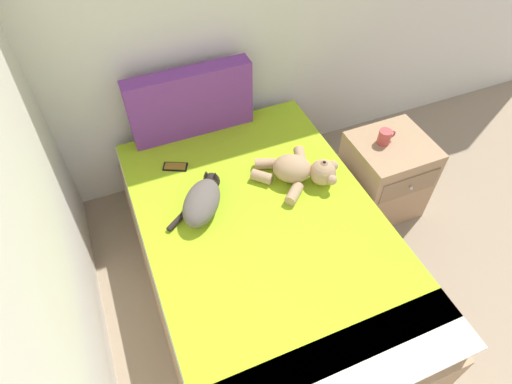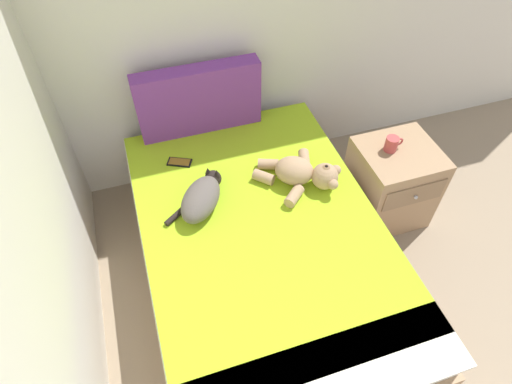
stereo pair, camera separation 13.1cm
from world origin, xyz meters
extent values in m
plane|color=gray|center=(2.13, 1.92, 0.00)|extent=(10.65, 10.65, 0.00)
cube|color=#9E7A56|center=(0.99, 2.77, 0.16)|extent=(1.34, 2.01, 0.32)
cube|color=white|center=(0.99, 2.77, 0.41)|extent=(1.30, 1.95, 0.18)
cube|color=#9EC61E|center=(0.99, 2.83, 0.51)|extent=(1.29, 1.81, 0.02)
cube|color=silver|center=(0.99, 1.93, 0.51)|extent=(1.29, 0.32, 0.02)
cube|color=#72338C|center=(0.86, 3.69, 0.74)|extent=(0.80, 0.12, 0.45)
ellipsoid|color=#59514C|center=(0.70, 3.00, 0.59)|extent=(0.35, 0.39, 0.15)
sphere|color=black|center=(0.81, 3.15, 0.57)|extent=(0.10, 0.10, 0.10)
cone|color=black|center=(0.79, 3.17, 0.62)|extent=(0.04, 0.04, 0.04)
cone|color=black|center=(0.83, 3.14, 0.62)|extent=(0.04, 0.04, 0.04)
cylinder|color=black|center=(0.55, 2.98, 0.53)|extent=(0.15, 0.12, 0.03)
ellipsoid|color=black|center=(0.79, 3.05, 0.54)|extent=(0.10, 0.11, 0.04)
ellipsoid|color=tan|center=(1.28, 3.04, 0.60)|extent=(0.30, 0.28, 0.16)
sphere|color=tan|center=(1.43, 2.94, 0.60)|extent=(0.16, 0.16, 0.16)
sphere|color=#8E6B49|center=(1.43, 2.94, 0.65)|extent=(0.06, 0.06, 0.06)
sphere|color=black|center=(1.43, 2.94, 0.68)|extent=(0.02, 0.02, 0.02)
sphere|color=tan|center=(1.51, 2.96, 0.60)|extent=(0.06, 0.06, 0.06)
sphere|color=tan|center=(1.44, 2.86, 0.60)|extent=(0.06, 0.06, 0.06)
cylinder|color=tan|center=(1.39, 3.15, 0.55)|extent=(0.11, 0.15, 0.07)
cylinder|color=tan|center=(1.16, 3.18, 0.55)|extent=(0.14, 0.11, 0.07)
cylinder|color=tan|center=(1.22, 2.89, 0.55)|extent=(0.15, 0.14, 0.07)
cylinder|color=tan|center=(1.10, 3.09, 0.55)|extent=(0.14, 0.14, 0.07)
cube|color=black|center=(0.65, 3.40, 0.52)|extent=(0.16, 0.13, 0.01)
cube|color=olive|center=(0.65, 3.40, 0.53)|extent=(0.14, 0.11, 0.00)
cube|color=#9E7A56|center=(1.98, 3.00, 0.29)|extent=(0.49, 0.45, 0.58)
cube|color=#866849|center=(1.98, 2.77, 0.42)|extent=(0.42, 0.01, 0.16)
sphere|color=#B2B2B7|center=(1.98, 2.76, 0.42)|extent=(0.02, 0.02, 0.02)
cylinder|color=#B23F3F|center=(1.91, 3.04, 0.63)|extent=(0.08, 0.08, 0.09)
torus|color=#B23F3F|center=(1.97, 3.04, 0.63)|extent=(0.06, 0.01, 0.06)
camera|label=1|loc=(0.39, 1.47, 2.40)|focal=30.12mm
camera|label=2|loc=(0.52, 1.42, 2.40)|focal=30.12mm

